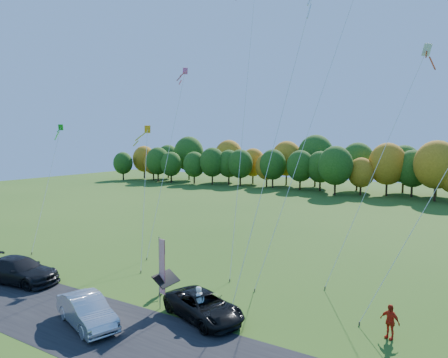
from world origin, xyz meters
The scene contains 17 objects.
ground centered at (0.00, 0.00, 0.00)m, with size 160.00×160.00×0.00m, color #294D14.
asphalt_strip centered at (0.00, -4.00, 0.01)m, with size 90.00×6.00×0.01m, color black.
tree_line centered at (0.00, 55.00, 0.00)m, with size 116.00×12.00×10.00m, color #1E4711, non-canonical shape.
black_suv centered at (2.53, -0.37, 0.72)m, with size 2.38×5.15×1.43m, color black.
silver_sedan centered at (-2.28, -4.17, 0.78)m, with size 1.66×4.76×1.57m, color #B8B7BC.
dark_truck_a centered at (-11.40, -2.23, 0.85)m, with size 2.38×5.86×1.70m, color black.
person_tailgate_a centered at (2.44, -0.60, 0.93)m, with size 0.68×0.44×1.85m, color white.
person_tailgate_b centered at (-1.52, 1.16, 0.78)m, with size 0.76×0.59×1.55m, color gray.
person_east centered at (11.57, 2.55, 0.86)m, with size 1.01×0.42×1.72m, color red.
feather_flag centered at (-0.15, -0.64, 2.60)m, with size 0.55×0.20×4.24m.
kite_delta_blue centered at (-0.86, 10.73, 12.96)m, with size 4.95×11.88×26.76m.
kite_parafoil_orange centered at (5.59, 10.68, 13.85)m, with size 6.90×13.00×28.15m.
kite_delta_red centered at (4.22, 5.94, 11.07)m, with size 3.02×10.05×22.26m.
kite_diamond_yellow centered at (-7.62, 6.23, 5.43)m, with size 4.65×6.11×11.31m.
kite_diamond_green centered at (-18.36, 5.04, 5.58)m, with size 3.54×6.13×11.53m.
kite_diamond_white centered at (9.30, 10.85, 8.13)m, with size 5.45×7.89×16.87m.
kite_diamond_pink centered at (-8.08, 9.79, 8.26)m, with size 1.89×7.85×16.81m.
Camera 1 is at (14.28, -17.71, 9.71)m, focal length 32.00 mm.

